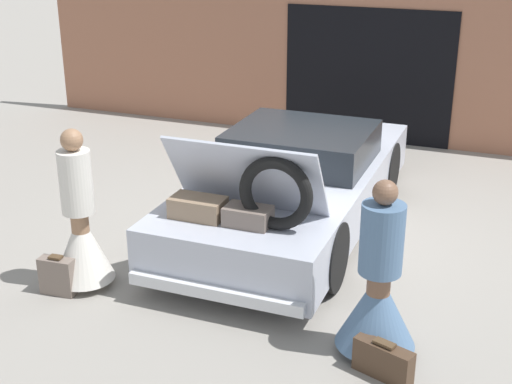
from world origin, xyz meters
name	(u,v)px	position (x,y,z in m)	size (l,w,h in m)	color
ground_plane	(293,225)	(0.00, 0.00, 0.00)	(40.00, 40.00, 0.00)	gray
garage_wall_back	(369,58)	(0.00, 3.84, 1.39)	(12.00, 0.14, 2.80)	#9E664C
car	(294,183)	(0.00, -0.01, 0.55)	(1.93, 4.72, 1.58)	#B2B7C6
person_left	(81,232)	(-1.53, -2.23, 0.60)	(0.62, 0.62, 1.69)	#997051
person_right	(378,294)	(1.53, -2.32, 0.57)	(0.70, 0.70, 1.62)	brown
suitcase_beside_left_person	(58,276)	(-1.68, -2.49, 0.20)	(0.37, 0.17, 0.42)	#75665B
suitcase_beside_right_person	(383,361)	(1.68, -2.67, 0.16)	(0.54, 0.31, 0.34)	#473323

